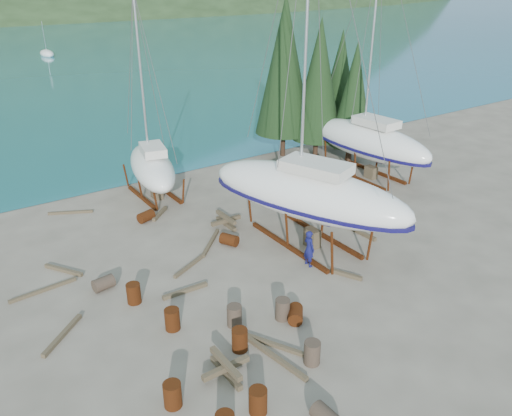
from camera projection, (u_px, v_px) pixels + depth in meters
ground at (278, 286)px, 21.80m from camera, size 600.00×600.00×0.00m
far_house_right at (25, 7)px, 177.98m from camera, size 6.60×5.60×5.60m
cypress_near_right at (319, 80)px, 34.80m from camera, size 3.60×3.60×10.00m
cypress_mid_right at (354, 95)px, 34.44m from camera, size 3.06×3.06×8.50m
cypress_back_left at (285, 66)px, 35.15m from camera, size 4.14×4.14×11.50m
cypress_far_right at (340, 82)px, 37.34m from camera, size 3.24×3.24×9.00m
moored_boat_mid at (47, 54)px, 86.55m from camera, size 2.00×5.00×6.05m
large_sailboat_near at (307, 192)px, 24.33m from camera, size 6.71×11.26×17.08m
large_sailboat_far at (369, 141)px, 32.95m from camera, size 3.31×9.82×15.35m
small_sailboat_shore at (152, 166)px, 30.02m from camera, size 3.98×7.75×11.85m
worker at (309, 248)px, 23.04m from camera, size 0.47×0.68×1.80m
drum_0 at (173, 395)px, 15.54m from camera, size 0.58×0.58×0.88m
drum_3 at (258, 401)px, 15.31m from camera, size 0.58×0.58×0.88m
drum_4 at (146, 216)px, 27.55m from camera, size 1.01×0.82×0.58m
drum_5 at (234, 316)px, 19.18m from camera, size 0.58×0.58×0.88m
drum_6 at (229, 240)px, 25.09m from camera, size 0.91×1.05×0.58m
drum_8 at (134, 293)px, 20.55m from camera, size 0.58×0.58×0.88m
drum_12 at (295, 314)px, 19.51m from camera, size 1.01×1.05×0.58m
drum_13 at (240, 340)px, 17.91m from camera, size 0.58×0.58×0.88m
drum_14 at (172, 319)px, 18.98m from camera, size 0.58×0.58×0.88m
drum_15 at (104, 283)px, 21.50m from camera, size 0.95×0.69×0.58m
drum_16 at (283, 309)px, 19.56m from camera, size 0.58×0.58×0.88m
drum_17 at (312, 353)px, 17.29m from camera, size 0.58×0.58×0.88m
timber_0 at (71, 212)px, 28.54m from camera, size 2.29×1.24×0.14m
timber_1 at (362, 233)px, 26.14m from camera, size 0.26×1.79×0.19m
timber_3 at (280, 347)px, 18.12m from camera, size 1.49×2.61×0.15m
timber_4 at (185, 291)px, 21.34m from camera, size 2.07×0.26×0.17m
timber_5 at (274, 357)px, 17.62m from camera, size 0.62×3.07×0.16m
timber_6 at (160, 214)px, 28.33m from camera, size 1.41×1.31×0.19m
timber_7 at (346, 275)px, 22.51m from camera, size 0.81×1.43×0.17m
timber_10 at (211, 243)px, 25.24m from camera, size 2.10×2.06×0.16m
timber_11 at (189, 266)px, 23.18m from camera, size 1.99×1.06×0.15m
timber_12 at (63, 335)px, 18.70m from camera, size 1.91×1.76×0.17m
timber_15 at (43, 290)px, 21.41m from camera, size 2.84×0.37×0.15m
timber_17 at (64, 270)px, 22.86m from camera, size 1.28×1.88×0.16m
timber_pile_fore at (226, 368)px, 16.81m from camera, size 1.80×1.80×0.60m
timber_pile_aft at (226, 221)px, 27.05m from camera, size 1.80×1.80×0.60m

